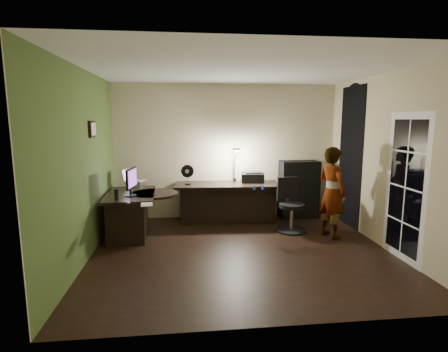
{
  "coord_description": "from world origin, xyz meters",
  "views": [
    {
      "loc": [
        -0.83,
        -5.04,
        1.99
      ],
      "look_at": [
        -0.15,
        1.05,
        1.0
      ],
      "focal_mm": 28.0,
      "sensor_mm": 36.0,
      "label": 1
    }
  ],
  "objects": [
    {
      "name": "desk_lamp",
      "position": [
        0.15,
        1.83,
        1.13
      ],
      "size": [
        0.23,
        0.36,
        0.73
      ],
      "primitive_type": "cube",
      "rotation": [
        0.0,
        0.0,
        0.15
      ],
      "color": "black",
      "rests_on": "desk_right"
    },
    {
      "name": "framed_picture",
      "position": [
        -2.22,
        0.45,
        1.85
      ],
      "size": [
        0.04,
        0.3,
        0.25
      ],
      "primitive_type": "cube",
      "color": "black",
      "rests_on": "wall_left"
    },
    {
      "name": "wall_left",
      "position": [
        -2.25,
        0.0,
        1.35
      ],
      "size": [
        0.01,
        4.0,
        2.7
      ],
      "primitive_type": "cube",
      "color": "#C9B990",
      "rests_on": "floor"
    },
    {
      "name": "desk_fan",
      "position": [
        -0.79,
        1.58,
        0.96
      ],
      "size": [
        0.26,
        0.18,
        0.37
      ],
      "primitive_type": "cube",
      "rotation": [
        0.0,
        0.0,
        -0.19
      ],
      "color": "black",
      "rests_on": "desk_right"
    },
    {
      "name": "floor",
      "position": [
        0.0,
        0.0,
        -0.01
      ],
      "size": [
        4.5,
        4.0,
        0.01
      ],
      "primitive_type": "cube",
      "color": "black",
      "rests_on": "ground"
    },
    {
      "name": "green_wall_overlay",
      "position": [
        -2.24,
        0.0,
        1.35
      ],
      "size": [
        0.0,
        4.0,
        2.7
      ],
      "primitive_type": "cube",
      "color": "#48612A",
      "rests_on": "floor"
    },
    {
      "name": "monitor",
      "position": [
        -1.73,
        0.7,
        0.92
      ],
      "size": [
        0.17,
        0.51,
        0.33
      ],
      "primitive_type": "cube",
      "rotation": [
        0.0,
        0.0,
        -0.13
      ],
      "color": "black",
      "rests_on": "desk_left"
    },
    {
      "name": "french_door",
      "position": [
        2.24,
        -0.55,
        1.05
      ],
      "size": [
        0.02,
        0.92,
        2.1
      ],
      "primitive_type": "cube",
      "color": "white",
      "rests_on": "floor"
    },
    {
      "name": "office_chair",
      "position": [
        1.05,
        0.85,
        0.48
      ],
      "size": [
        0.6,
        0.6,
        0.96
      ],
      "primitive_type": "cube",
      "rotation": [
        0.0,
        0.0,
        0.13
      ],
      "color": "black",
      "rests_on": "floor"
    },
    {
      "name": "cabinet",
      "position": [
        1.48,
        1.78,
        0.58
      ],
      "size": [
        0.78,
        0.4,
        1.16
      ],
      "primitive_type": "cube",
      "rotation": [
        0.0,
        0.0,
        0.02
      ],
      "color": "black",
      "rests_on": "floor"
    },
    {
      "name": "laptop",
      "position": [
        -1.76,
        1.52,
        0.97
      ],
      "size": [
        0.41,
        0.4,
        0.22
      ],
      "primitive_type": "cube",
      "rotation": [
        0.0,
        0.0,
        -0.37
      ],
      "color": "silver",
      "rests_on": "laptop_stand"
    },
    {
      "name": "ceiling",
      "position": [
        0.0,
        0.0,
        2.71
      ],
      "size": [
        4.5,
        4.0,
        0.01
      ],
      "primitive_type": "cube",
      "color": "silver",
      "rests_on": "floor"
    },
    {
      "name": "notepad",
      "position": [
        -1.41,
        0.05,
        0.76
      ],
      "size": [
        0.19,
        0.25,
        0.01
      ],
      "primitive_type": "cube",
      "rotation": [
        0.0,
        0.0,
        0.1
      ],
      "color": "silver",
      "rests_on": "desk_left"
    },
    {
      "name": "wall_back",
      "position": [
        0.0,
        2.0,
        1.35
      ],
      "size": [
        4.5,
        0.01,
        2.7
      ],
      "primitive_type": "cube",
      "color": "#C9B990",
      "rests_on": "floor"
    },
    {
      "name": "wall_front",
      "position": [
        0.0,
        -2.0,
        1.35
      ],
      "size": [
        4.5,
        0.01,
        2.7
      ],
      "primitive_type": "cube",
      "color": "#C9B990",
      "rests_on": "floor"
    },
    {
      "name": "desk_right",
      "position": [
        -0.02,
        1.57,
        0.38
      ],
      "size": [
        2.07,
        0.81,
        0.76
      ],
      "primitive_type": "cube",
      "rotation": [
        0.0,
        0.0,
        -0.05
      ],
      "color": "black",
      "rests_on": "floor"
    },
    {
      "name": "arched_doorway",
      "position": [
        2.24,
        1.15,
        1.3
      ],
      "size": [
        0.01,
        0.9,
        2.6
      ],
      "primitive_type": "cube",
      "color": "black",
      "rests_on": "floor"
    },
    {
      "name": "headphones",
      "position": [
        0.45,
        0.88,
        0.81
      ],
      "size": [
        0.2,
        0.11,
        0.09
      ],
      "primitive_type": "cube",
      "rotation": [
        0.0,
        0.0,
        0.16
      ],
      "color": "navy",
      "rests_on": "desk_right"
    },
    {
      "name": "wall_right",
      "position": [
        2.25,
        0.0,
        1.35
      ],
      "size": [
        0.01,
        4.0,
        2.7
      ],
      "primitive_type": "cube",
      "color": "#C9B990",
      "rests_on": "floor"
    },
    {
      "name": "printer",
      "position": [
        0.49,
        1.67,
        0.87
      ],
      "size": [
        0.47,
        0.39,
        0.19
      ],
      "primitive_type": "cube",
      "rotation": [
        0.0,
        0.0,
        -0.12
      ],
      "color": "black",
      "rests_on": "desk_right"
    },
    {
      "name": "desk_left",
      "position": [
        -1.77,
        0.91,
        0.38
      ],
      "size": [
        0.86,
        1.34,
        0.75
      ],
      "primitive_type": "cube",
      "rotation": [
        0.0,
        0.0,
        0.05
      ],
      "color": "black",
      "rests_on": "floor"
    },
    {
      "name": "pen",
      "position": [
        -1.35,
        0.7,
        0.76
      ],
      "size": [
        0.08,
        0.13,
        0.01
      ],
      "primitive_type": "cube",
      "rotation": [
        0.0,
        0.0,
        0.5
      ],
      "color": "black",
      "rests_on": "desk_left"
    },
    {
      "name": "laptop_stand",
      "position": [
        -1.76,
        1.52,
        0.8
      ],
      "size": [
        0.31,
        0.28,
        0.11
      ],
      "primitive_type": "cube",
      "rotation": [
        0.0,
        0.0,
        -0.32
      ],
      "color": "silver",
      "rests_on": "desk_left"
    },
    {
      "name": "speaker",
      "position": [
        -1.91,
        0.44,
        0.83
      ],
      "size": [
        0.09,
        0.09,
        0.17
      ],
      "primitive_type": "cylinder",
      "rotation": [
        0.0,
        0.0,
        0.43
      ],
      "color": "black",
      "rests_on": "desk_left"
    },
    {
      "name": "phone",
      "position": [
        -1.81,
        1.33,
        0.76
      ],
      "size": [
        0.1,
        0.13,
        0.01
      ],
      "primitive_type": "cube",
      "rotation": [
        0.0,
        0.0,
        -0.4
      ],
      "color": "black",
      "rests_on": "desk_left"
    },
    {
      "name": "person",
      "position": [
        1.63,
        0.5,
        0.77
      ],
      "size": [
        0.55,
        0.65,
        1.55
      ],
      "primitive_type": "imported",
      "rotation": [
        0.0,
        0.0,
        1.95
      ],
      "color": "#D8A88C",
      "rests_on": "floor"
    },
    {
      "name": "mouse",
      "position": [
        -1.69,
        0.17,
        0.77
      ],
      "size": [
        0.08,
        0.1,
        0.03
      ],
      "primitive_type": "ellipsoid",
      "rotation": [
        0.0,
        0.0,
        -0.32
      ],
      "color": "silver",
      "rests_on": "desk_left"
    }
  ]
}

